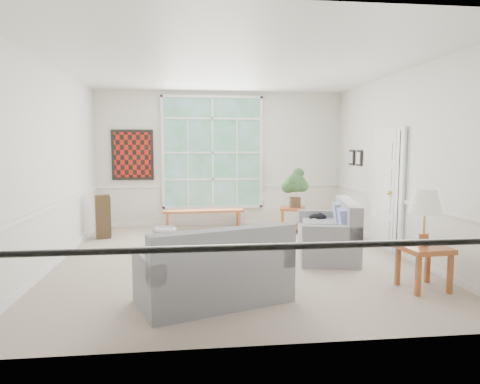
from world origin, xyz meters
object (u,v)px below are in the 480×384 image
(loveseat_right, at_px, (327,228))
(coffee_table, at_px, (226,245))
(loveseat_front, at_px, (213,263))
(end_table, at_px, (292,219))
(side_table, at_px, (423,268))

(loveseat_right, height_order, coffee_table, loveseat_right)
(loveseat_front, distance_m, end_table, 4.30)
(loveseat_front, bearing_deg, side_table, -16.81)
(end_table, bearing_deg, side_table, -78.42)
(end_table, relative_size, side_table, 0.95)
(side_table, bearing_deg, end_table, 101.58)
(coffee_table, bearing_deg, side_table, -38.09)
(side_table, bearing_deg, loveseat_front, -177.38)
(coffee_table, height_order, end_table, end_table)
(coffee_table, distance_m, end_table, 2.40)
(loveseat_front, xyz_separation_m, coffee_table, (0.31, 2.03, -0.27))
(loveseat_right, distance_m, loveseat_front, 2.72)
(loveseat_right, relative_size, loveseat_front, 1.00)
(loveseat_right, distance_m, coffee_table, 1.67)
(side_table, bearing_deg, coffee_table, 140.43)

